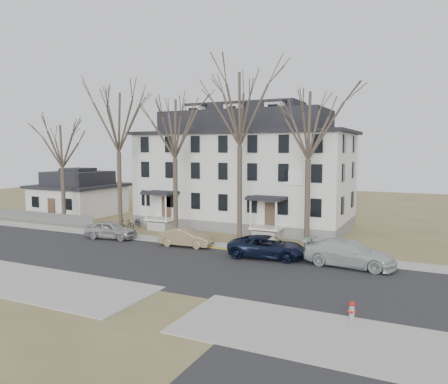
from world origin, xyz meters
The scene contains 21 objects.
ground centered at (0.00, 0.00, 0.00)m, with size 120.00×120.00×0.00m, color olive.
main_road centered at (0.00, 2.00, 0.00)m, with size 120.00×10.00×0.04m, color #27272A.
far_sidewalk centered at (0.00, 8.00, 0.00)m, with size 120.00×2.00×0.08m, color #A09F97.
near_sidewalk_right centered at (12.00, -5.00, 0.00)m, with size 14.00×5.00×0.08m, color #A09F97.
near_sidewalk_left centered at (-8.00, -5.00, 0.00)m, with size 20.00×5.00×0.08m, color #A09F97.
yellow_curb centered at (5.00, 7.10, 0.00)m, with size 14.00×0.25×0.06m, color gold.
boarding_house centered at (-2.00, 17.95, 5.38)m, with size 20.80×12.36×12.05m.
small_house centered at (-22.00, 16.00, 2.25)m, with size 8.70×8.70×5.00m.
fence centered at (-21.00, 9.50, 0.00)m, with size 14.00×0.06×1.20m, color gray.
tree_far_left centered at (-11.00, 9.80, 10.34)m, with size 8.40×8.40×13.72m.
tree_mid_left centered at (-5.00, 9.80, 9.60)m, with size 7.80×7.80×12.74m.
tree_center centered at (1.00, 9.80, 11.08)m, with size 9.00×9.00×14.70m.
tree_mid_right centered at (6.50, 9.80, 9.60)m, with size 7.80×7.80×12.74m.
tree_bungalow centered at (-18.00, 9.80, 8.12)m, with size 6.60×6.60×10.78m.
car_silver centered at (-9.40, 6.57, 0.75)m, with size 1.78×4.41×1.50m, color #B0B0B0.
car_tan centered at (-2.21, 6.77, 0.70)m, with size 1.47×4.23×1.39m, color #948058.
car_navy centered at (4.72, 6.15, 0.75)m, with size 2.50×5.43×1.51m, color black.
car_white centered at (10.22, 6.31, 0.84)m, with size 2.35×5.79×1.68m, color #B3C2BD.
bicycle_left centered at (-11.03, 12.42, 0.44)m, with size 0.58×1.68×0.88m, color black.
bicycle_right centered at (-10.97, 10.47, 0.52)m, with size 0.49×1.72×1.03m, color black.
fire_hydrant centered at (11.89, -2.81, 0.45)m, with size 0.37×0.35×0.90m.
Camera 1 is at (14.85, -21.94, 7.52)m, focal length 35.00 mm.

